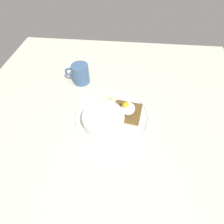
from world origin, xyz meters
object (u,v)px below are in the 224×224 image
banana_slice_left (106,98)px  banana_slice_inner (101,102)px  banana_slice_front (105,106)px  banana_slice_right (109,103)px  banana_slice_back (115,99)px  poached_egg (127,108)px  coffee_mug (80,74)px  oatmeal_bowl (103,120)px  toast_slice (127,112)px

banana_slice_left → banana_slice_inner: banana_slice_left is taller
banana_slice_front → banana_slice_inner: (2.42, 2.04, -0.04)cm
banana_slice_right → banana_slice_inner: size_ratio=0.84×
banana_slice_back → banana_slice_left: bearing=90.1°
banana_slice_back → banana_slice_right: banana_slice_back is taller
poached_egg → banana_slice_left: (6.92, 9.10, -2.53)cm
coffee_mug → banana_slice_front: bearing=-140.2°
banana_slice_left → coffee_mug: 17.78cm
oatmeal_bowl → banana_slice_back: (13.12, -3.12, -2.03)cm
poached_egg → banana_slice_right: size_ratio=1.93×
toast_slice → oatmeal_bowl: bearing=125.7°
toast_slice → banana_slice_left: (6.98, 9.29, -0.12)cm
coffee_mug → banana_slice_right: bearing=-133.6°
poached_egg → coffee_mug: size_ratio=0.68×
banana_slice_right → banana_slice_inner: bearing=85.1°
oatmeal_bowl → coffee_mug: bearing=29.4°
coffee_mug → banana_slice_left: bearing=-131.5°
toast_slice → banana_slice_left: same height
oatmeal_bowl → coffee_mug: 28.39cm
poached_egg → banana_slice_right: 9.27cm
toast_slice → coffee_mug: 29.27cm
poached_egg → banana_slice_back: (6.93, 5.20, -2.56)cm
oatmeal_bowl → toast_slice: oatmeal_bowl is taller
oatmeal_bowl → banana_slice_right: bearing=-3.8°
poached_egg → banana_slice_back: 9.03cm
banana_slice_front → banana_slice_left: size_ratio=1.02×
toast_slice → banana_slice_inner: (4.94, 11.08, -0.31)cm
banana_slice_front → banana_slice_right: bearing=-30.2°
poached_egg → banana_slice_right: bearing=58.9°
poached_egg → banana_slice_left: size_ratio=2.03×
oatmeal_bowl → banana_slice_inner: 11.57cm
poached_egg → banana_slice_inner: bearing=65.9°
oatmeal_bowl → banana_slice_back: size_ratio=4.85×
banana_slice_front → banana_slice_back: size_ratio=1.22×
banana_slice_front → toast_slice: bearing=-105.6°
banana_slice_front → coffee_mug: size_ratio=0.34×
banana_slice_back → banana_slice_right: 3.35cm
banana_slice_left → banana_slice_back: same height
banana_slice_left → banana_slice_right: banana_slice_left is taller
banana_slice_right → toast_slice: bearing=-120.9°
coffee_mug → toast_slice: bearing=-129.7°
banana_slice_back → banana_slice_front: bearing=140.8°
poached_egg → banana_slice_front: poached_egg is taller
coffee_mug → oatmeal_bowl: bearing=-150.6°
poached_egg → banana_slice_back: size_ratio=2.42×
poached_egg → banana_slice_front: (2.45, 8.85, -2.68)cm
banana_slice_front → coffee_mug: (16.08, 13.39, 3.02)cm
poached_egg → banana_slice_left: 11.70cm
banana_slice_back → coffee_mug: 20.82cm
poached_egg → banana_slice_left: poached_egg is taller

